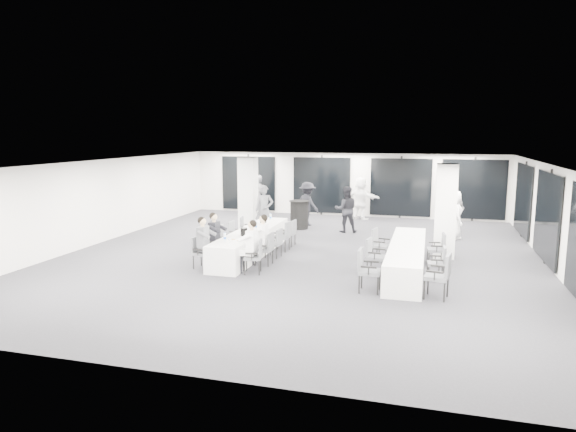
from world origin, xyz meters
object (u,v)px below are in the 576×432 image
object	(u,v)px
chair_side_left_far	(379,243)
standing_guest_a	(264,207)
standing_guest_f	(361,195)
chair_side_right_far	(439,247)
chair_main_right_mid	(276,241)
chair_main_right_second	(266,247)
standing_guest_b	(346,206)
ice_bucket_far	(263,221)
standing_guest_d	(455,207)
chair_main_left_second	(211,243)
chair_side_left_near	(366,267)
chair_side_left_mid	(374,254)
chair_main_right_far	(290,231)
chair_main_right_fourth	(284,234)
chair_main_right_near	(256,254)
ice_bucket_near	(244,232)
chair_main_left_near	(200,250)
banquet_table_side	(407,258)
chair_main_left_fourth	(235,233)
standing_guest_g	(258,193)
cocktail_table	(299,215)
standing_guest_c	(307,201)
chair_main_left_far	(245,228)
chair_main_left_mid	(223,238)
chair_side_right_near	(441,273)

from	to	relation	value
chair_side_left_far	standing_guest_a	distance (m)	5.27
standing_guest_f	chair_side_right_far	bearing A→B (deg)	143.20
chair_main_right_mid	chair_main_right_second	bearing A→B (deg)	-173.80
standing_guest_b	ice_bucket_far	size ratio (longest dim) A/B	8.18
chair_main_right_second	standing_guest_d	world-z (taller)	standing_guest_d
chair_main_left_second	chair_main_right_mid	size ratio (longest dim) A/B	1.13
chair_side_left_near	chair_side_left_mid	distance (m)	1.61
chair_main_right_far	standing_guest_b	size ratio (longest dim) A/B	0.44
chair_main_right_fourth	chair_main_right_far	distance (m)	0.80
chair_main_right_near	chair_side_right_far	xyz separation A→B (m)	(4.67, 2.20, 0.00)
ice_bucket_near	ice_bucket_far	world-z (taller)	ice_bucket_far
standing_guest_b	chair_main_left_near	bearing A→B (deg)	49.21
standing_guest_b	ice_bucket_near	bearing A→B (deg)	52.67
chair_main_right_second	chair_main_left_near	bearing A→B (deg)	117.26
banquet_table_side	ice_bucket_far	xyz separation A→B (m)	(-4.61, 1.72, 0.49)
chair_main_left_fourth	chair_side_left_near	distance (m)	5.84
standing_guest_d	standing_guest_g	bearing A→B (deg)	-51.51
standing_guest_g	ice_bucket_far	world-z (taller)	standing_guest_g
cocktail_table	standing_guest_a	size ratio (longest dim) A/B	0.53
chair_side_right_far	standing_guest_c	bearing A→B (deg)	37.45
chair_main_left_far	chair_side_left_mid	distance (m)	5.49
cocktail_table	chair_main_right_mid	bearing A→B (deg)	-84.28
chair_side_right_far	standing_guest_f	world-z (taller)	standing_guest_f
standing_guest_b	standing_guest_f	distance (m)	3.10
standing_guest_a	chair_main_left_mid	bearing A→B (deg)	-117.34
ice_bucket_near	chair_side_left_near	bearing A→B (deg)	-27.62
chair_main_right_second	standing_guest_c	distance (m)	6.45
chair_main_right_second	standing_guest_a	world-z (taller)	standing_guest_a
chair_main_right_far	chair_main_left_mid	bearing A→B (deg)	140.33
chair_main_left_second	chair_side_left_mid	size ratio (longest dim) A/B	1.03
chair_main_right_fourth	standing_guest_c	size ratio (longest dim) A/B	0.48
chair_side_right_near	ice_bucket_near	size ratio (longest dim) A/B	4.55
chair_main_right_mid	standing_guest_b	distance (m)	4.72
chair_main_left_far	standing_guest_b	distance (m)	4.03
chair_side_right_near	chair_main_left_near	bearing A→B (deg)	91.42
ice_bucket_near	chair_main_right_mid	bearing A→B (deg)	40.48
chair_main_left_near	chair_main_right_far	size ratio (longest dim) A/B	1.02
chair_side_left_mid	ice_bucket_near	size ratio (longest dim) A/B	4.14
chair_main_left_second	standing_guest_f	distance (m)	9.12
chair_side_left_near	chair_side_right_far	distance (m)	3.43
chair_main_right_mid	chair_side_right_near	bearing A→B (deg)	-114.20
chair_main_right_fourth	chair_side_left_far	xyz separation A→B (m)	(3.01, -0.48, 0.00)
chair_main_right_mid	standing_guest_a	distance (m)	3.54
cocktail_table	chair_side_left_mid	size ratio (longest dim) A/B	1.16
chair_main_left_mid	chair_main_left_far	xyz separation A→B (m)	(0.00, 1.95, -0.03)
standing_guest_g	standing_guest_c	bearing A→B (deg)	20.02
standing_guest_b	chair_main_left_fourth	bearing A→B (deg)	35.10
chair_main_right_far	standing_guest_d	world-z (taller)	standing_guest_d
chair_main_right_near	chair_main_right_fourth	world-z (taller)	chair_main_right_fourth
chair_main_left_far	chair_main_right_fourth	world-z (taller)	chair_main_right_fourth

